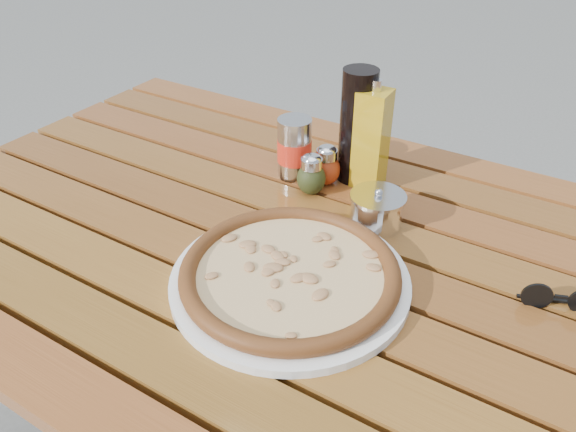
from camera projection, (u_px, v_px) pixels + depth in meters
The scene contains 10 objects.
table at pixel (282, 271), 0.99m from camera, with size 1.40×0.90×0.75m.
plate at pixel (290, 280), 0.84m from camera, with size 0.36×0.36×0.01m, color white.
pizza at pixel (290, 272), 0.83m from camera, with size 0.37×0.37×0.03m.
pepper_shaker at pixel (326, 166), 1.07m from camera, with size 0.05×0.05×0.08m.
oregano_shaker at pixel (311, 175), 1.04m from camera, with size 0.07×0.07×0.08m.
dark_bottle at pixel (357, 127), 1.05m from camera, with size 0.07×0.07×0.22m, color black.
soda_can at pixel (294, 149), 1.08m from camera, with size 0.08×0.08×0.12m.
olive_oil_cruet at pixel (371, 139), 1.04m from camera, with size 0.06×0.06×0.21m.
parmesan_tin at pixel (377, 209), 0.96m from camera, with size 0.11×0.11×0.07m.
sunglasses at pixel (560, 299), 0.80m from camera, with size 0.11×0.06×0.04m.
Camera 1 is at (0.41, -0.64, 1.31)m, focal length 35.00 mm.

